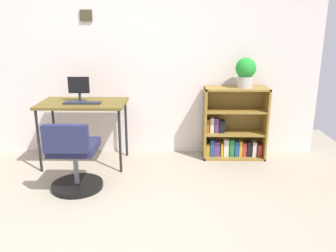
% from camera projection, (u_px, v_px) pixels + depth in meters
% --- Properties ---
extents(ground_plane, '(6.24, 6.24, 0.00)m').
position_uv_depth(ground_plane, '(66.00, 250.00, 2.61)').
color(ground_plane, '#A39882').
extents(wall_back, '(5.20, 0.12, 2.50)m').
position_uv_depth(wall_back, '(109.00, 55.00, 4.32)').
color(wall_back, silver).
rests_on(wall_back, ground_plane).
extents(desk, '(0.99, 0.60, 0.75)m').
position_uv_depth(desk, '(83.00, 107.00, 4.04)').
color(desk, brown).
rests_on(desk, ground_plane).
extents(monitor, '(0.24, 0.15, 0.29)m').
position_uv_depth(monitor, '(79.00, 88.00, 4.01)').
color(monitor, '#262628').
rests_on(monitor, desk).
extents(keyboard, '(0.42, 0.11, 0.02)m').
position_uv_depth(keyboard, '(82.00, 103.00, 3.94)').
color(keyboard, '#222432').
rests_on(keyboard, desk).
extents(office_chair, '(0.52, 0.55, 0.75)m').
position_uv_depth(office_chair, '(74.00, 160.00, 3.45)').
color(office_chair, black).
rests_on(office_chair, ground_plane).
extents(bookshelf_low, '(0.76, 0.30, 0.89)m').
position_uv_depth(bookshelf_low, '(233.00, 127.00, 4.35)').
color(bookshelf_low, olive).
rests_on(bookshelf_low, ground_plane).
extents(potted_plant_on_shelf, '(0.24, 0.24, 0.35)m').
position_uv_depth(potted_plant_on_shelf, '(246.00, 71.00, 4.10)').
color(potted_plant_on_shelf, '#B7B2A8').
rests_on(potted_plant_on_shelf, bookshelf_low).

